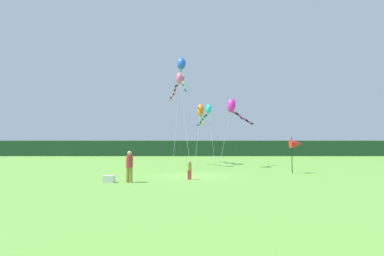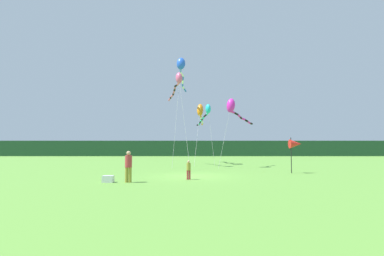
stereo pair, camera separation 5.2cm
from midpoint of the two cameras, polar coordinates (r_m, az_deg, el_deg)
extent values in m
plane|color=#5B9338|center=(19.62, 0.01, -9.68)|extent=(120.00, 120.00, 0.00)
cube|color=#1E4228|center=(64.52, -0.19, -4.14)|extent=(108.00, 2.66, 3.46)
cylinder|color=olive|center=(16.46, -13.25, -9.20)|extent=(0.18, 0.18, 0.85)
cylinder|color=olive|center=(16.42, -12.58, -9.22)|extent=(0.18, 0.18, 0.85)
cylinder|color=#B23338|center=(16.38, -12.88, -6.57)|extent=(0.39, 0.39, 0.67)
sphere|color=tan|center=(16.37, -12.85, -4.97)|extent=(0.25, 0.25, 0.25)
cylinder|color=#B23338|center=(17.50, -1.09, -9.45)|extent=(0.12, 0.12, 0.56)
cylinder|color=#B23338|center=(17.50, -0.67, -9.45)|extent=(0.12, 0.12, 0.56)
cylinder|color=olive|center=(17.46, -0.88, -7.81)|extent=(0.26, 0.26, 0.44)
sphere|color=tan|center=(17.44, -0.88, -6.82)|extent=(0.16, 0.16, 0.16)
cube|color=silver|center=(16.74, -16.76, -9.84)|extent=(0.60, 0.43, 0.39)
cylinder|color=black|center=(22.93, 19.18, -5.22)|extent=(0.06, 0.06, 2.72)
cone|color=red|center=(23.04, 19.96, -3.03)|extent=(0.90, 0.70, 0.70)
cylinder|color=#B2B2B2|center=(27.01, 6.43, -1.60)|extent=(1.46, 1.76, 6.11)
ellipsoid|color=#E026B2|center=(28.24, 7.62, 4.52)|extent=(1.34, 1.38, 1.60)
cylinder|color=#E026B2|center=(28.36, 7.96, 3.22)|extent=(0.53, 0.52, 0.28)
cylinder|color=black|center=(28.73, 8.63, 2.89)|extent=(0.57, 0.51, 0.35)
cylinder|color=#E026B2|center=(29.14, 9.19, 2.50)|extent=(0.49, 0.59, 0.35)
cylinder|color=black|center=(29.60, 9.56, 2.12)|extent=(0.44, 0.59, 0.32)
cylinder|color=#E026B2|center=(30.01, 10.05, 1.82)|extent=(0.56, 0.49, 0.30)
cylinder|color=black|center=(30.40, 10.65, 1.51)|extent=(0.54, 0.55, 0.35)
cylinder|color=#E026B2|center=(30.83, 11.13, 1.15)|extent=(0.51, 0.57, 0.34)
cylinder|color=black|center=(31.28, 11.58, 0.91)|extent=(0.49, 0.54, 0.25)
cylinder|color=#B2B2B2|center=(26.66, -1.81, 1.57)|extent=(1.19, 3.77, 9.05)
ellipsoid|color=#E5598C|center=(29.30, -2.85, 10.05)|extent=(0.98, 1.27, 1.37)
cylinder|color=#E5598C|center=(29.46, -3.01, 8.93)|extent=(0.39, 0.66, 0.28)
cylinder|color=black|center=(29.99, -3.42, 8.56)|extent=(0.47, 0.64, 0.26)
cylinder|color=#E5598C|center=(30.54, -3.67, 8.19)|extent=(0.25, 0.64, 0.28)
cylinder|color=black|center=(31.10, -3.75, 7.77)|extent=(0.31, 0.67, 0.33)
cylinder|color=#E5598C|center=(31.66, -3.88, 7.33)|extent=(0.31, 0.67, 0.31)
cylinder|color=black|center=(32.23, -4.01, 6.92)|extent=(0.31, 0.66, 0.31)
cylinder|color=#E5598C|center=(32.78, -4.25, 6.53)|extent=(0.44, 0.67, 0.32)
cylinder|color=black|center=(33.33, -4.51, 6.19)|extent=(0.34, 0.65, 0.27)
cylinder|color=#E5598C|center=(33.89, -4.76, 5.82)|extent=(0.44, 0.68, 0.37)
cylinder|color=#B2B2B2|center=(32.42, 0.86, -1.57)|extent=(0.80, 4.79, 6.61)
ellipsoid|color=orange|center=(35.09, 1.42, 3.66)|extent=(1.01, 1.60, 1.88)
cylinder|color=orange|center=(35.38, 1.50, 2.43)|extent=(0.33, 0.82, 0.30)
cylinder|color=white|center=(36.13, 1.57, 2.06)|extent=(0.20, 0.82, 0.39)
cylinder|color=orange|center=(36.88, 1.65, 1.64)|extent=(0.36, 0.84, 0.37)
cylinder|color=white|center=(37.62, 1.84, 1.23)|extent=(0.33, 0.85, 0.41)
cylinder|color=orange|center=(38.37, 1.85, 0.85)|extent=(0.25, 0.82, 0.35)
cylinder|color=#B2B2B2|center=(29.26, -3.29, 3.45)|extent=(0.65, 4.79, 11.44)
ellipsoid|color=blue|center=(32.78, -2.46, 12.86)|extent=(1.12, 1.27, 1.60)
cylinder|color=blue|center=(33.02, -2.53, 11.59)|extent=(0.30, 0.91, 0.32)
cylinder|color=white|center=(33.76, -2.30, 10.87)|extent=(0.51, 0.94, 0.48)
cylinder|color=blue|center=(34.50, -2.05, 10.07)|extent=(0.27, 0.93, 0.45)
cylinder|color=white|center=(35.28, -2.10, 9.36)|extent=(0.25, 0.92, 0.41)
cylinder|color=blue|center=(36.07, -2.13, 8.75)|extent=(0.24, 0.91, 0.36)
cylinder|color=white|center=(36.88, -2.02, 8.24)|extent=(0.33, 0.91, 0.33)
cylinder|color=blue|center=(37.65, -1.69, 7.71)|extent=(0.46, 0.93, 0.42)
cylinder|color=#B2B2B2|center=(32.12, 3.69, -1.60)|extent=(0.58, 2.49, 6.54)
ellipsoid|color=#1EB7CC|center=(33.62, 3.04, 3.89)|extent=(0.86, 1.30, 1.32)
cylinder|color=#1EB7CC|center=(33.88, 2.92, 2.95)|extent=(0.31, 0.73, 0.32)
cylinder|color=black|center=(34.47, 2.52, 2.55)|extent=(0.51, 0.74, 0.39)
cylinder|color=#1EB7CC|center=(35.06, 2.11, 2.11)|extent=(0.35, 0.75, 0.40)
cylinder|color=black|center=(35.69, 1.88, 1.76)|extent=(0.30, 0.72, 0.29)
cylinder|color=#1EB7CC|center=(36.34, 1.68, 1.52)|extent=(0.31, 0.71, 0.28)
cylinder|color=black|center=(36.98, 1.47, 1.22)|extent=(0.33, 0.75, 0.38)
cylinder|color=#1EB7CC|center=(37.62, 1.30, 0.89)|extent=(0.26, 0.72, 0.33)
cylinder|color=black|center=(38.24, 1.04, 0.66)|extent=(0.45, 0.71, 0.27)
camera|label=1|loc=(0.03, -90.06, 0.00)|focal=26.41mm
camera|label=2|loc=(0.03, 89.94, 0.00)|focal=26.41mm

